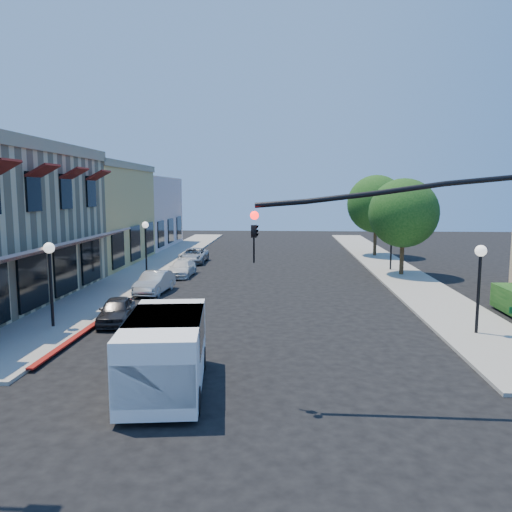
# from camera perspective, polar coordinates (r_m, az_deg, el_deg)

# --- Properties ---
(ground) EXTENTS (120.00, 120.00, 0.00)m
(ground) POSITION_cam_1_polar(r_m,az_deg,el_deg) (12.77, -1.49, -18.67)
(ground) COLOR black
(ground) RESTS_ON ground
(sidewalk_left) EXTENTS (3.50, 50.00, 0.12)m
(sidewalk_left) POSITION_cam_1_polar(r_m,az_deg,el_deg) (40.03, -10.81, -0.71)
(sidewalk_left) COLOR gray
(sidewalk_left) RESTS_ON ground
(sidewalk_right) EXTENTS (3.50, 50.00, 0.12)m
(sidewalk_right) POSITION_cam_1_polar(r_m,az_deg,el_deg) (39.60, 14.57, -0.91)
(sidewalk_right) COLOR gray
(sidewalk_right) RESTS_ON ground
(curb_red_strip) EXTENTS (0.25, 10.00, 0.06)m
(curb_red_strip) POSITION_cam_1_polar(r_m,az_deg,el_deg) (21.70, -18.30, -7.97)
(curb_red_strip) COLOR maroon
(curb_red_strip) RESTS_ON ground
(yellow_stucco_building) EXTENTS (10.00, 12.00, 7.60)m
(yellow_stucco_building) POSITION_cam_1_polar(r_m,az_deg,el_deg) (40.93, -20.52, 4.39)
(yellow_stucco_building) COLOR tan
(yellow_stucco_building) RESTS_ON ground
(pink_stucco_building) EXTENTS (10.00, 12.00, 7.00)m
(pink_stucco_building) POSITION_cam_1_polar(r_m,az_deg,el_deg) (52.15, -15.19, 4.81)
(pink_stucco_building) COLOR beige
(pink_stucco_building) RESTS_ON ground
(street_tree_a) EXTENTS (4.56, 4.56, 6.48)m
(street_tree_a) POSITION_cam_1_polar(r_m,az_deg,el_deg) (34.36, 16.50, 4.73)
(street_tree_a) COLOR #392917
(street_tree_a) RESTS_ON ground
(street_tree_b) EXTENTS (4.94, 4.94, 7.02)m
(street_tree_b) POSITION_cam_1_polar(r_m,az_deg,el_deg) (44.14, 13.56, 5.80)
(street_tree_b) COLOR #392917
(street_tree_b) RESTS_ON ground
(signal_mast_arm) EXTENTS (8.01, 0.39, 6.00)m
(signal_mast_arm) POSITION_cam_1_polar(r_m,az_deg,el_deg) (13.90, 23.83, 0.48)
(signal_mast_arm) COLOR black
(signal_mast_arm) RESTS_ON ground
(lamppost_left_near) EXTENTS (0.44, 0.44, 3.57)m
(lamppost_left_near) POSITION_cam_1_polar(r_m,az_deg,el_deg) (21.81, -22.50, -0.75)
(lamppost_left_near) COLOR black
(lamppost_left_near) RESTS_ON ground
(lamppost_left_far) EXTENTS (0.44, 0.44, 3.57)m
(lamppost_left_far) POSITION_cam_1_polar(r_m,az_deg,el_deg) (34.86, -12.51, 2.49)
(lamppost_left_far) COLOR black
(lamppost_left_far) RESTS_ON ground
(lamppost_right_near) EXTENTS (0.44, 0.44, 3.57)m
(lamppost_right_near) POSITION_cam_1_polar(r_m,az_deg,el_deg) (21.04, 24.22, -1.12)
(lamppost_right_near) COLOR black
(lamppost_right_near) RESTS_ON ground
(lamppost_right_far) EXTENTS (0.44, 0.44, 3.57)m
(lamppost_right_far) POSITION_cam_1_polar(r_m,az_deg,el_deg) (36.34, 15.24, 2.59)
(lamppost_right_far) COLOR black
(lamppost_right_far) RESTS_ON ground
(white_van) EXTENTS (2.61, 4.98, 2.11)m
(white_van) POSITION_cam_1_polar(r_m,az_deg,el_deg) (14.47, -10.37, -10.38)
(white_van) COLOR white
(white_van) RESTS_ON ground
(parked_car_a) EXTENTS (1.69, 3.33, 1.09)m
(parked_car_a) POSITION_cam_1_polar(r_m,az_deg,el_deg) (22.29, -15.67, -6.02)
(parked_car_a) COLOR black
(parked_car_a) RESTS_ON ground
(parked_car_b) EXTENTS (1.61, 3.76, 1.20)m
(parked_car_b) POSITION_cam_1_polar(r_m,az_deg,el_deg) (28.21, -11.52, -2.98)
(parked_car_b) COLOR #B9BDBF
(parked_car_b) RESTS_ON ground
(parked_car_c) EXTENTS (1.60, 3.68, 1.05)m
(parked_car_c) POSITION_cam_1_polar(r_m,az_deg,el_deg) (33.52, -8.49, -1.41)
(parked_car_c) COLOR silver
(parked_car_c) RESTS_ON ground
(parked_car_d) EXTENTS (1.93, 4.17, 1.16)m
(parked_car_d) POSITION_cam_1_polar(r_m,az_deg,el_deg) (39.73, -7.15, 0.06)
(parked_car_d) COLOR #AAACAF
(parked_car_d) RESTS_ON ground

